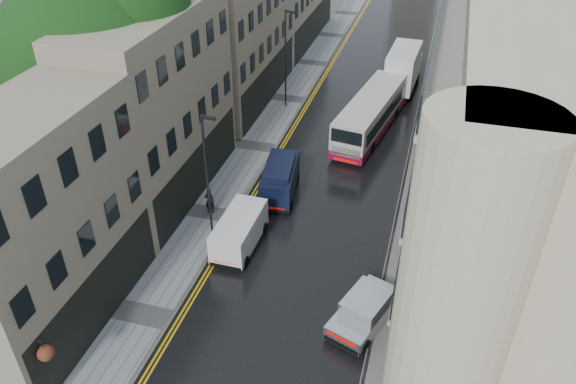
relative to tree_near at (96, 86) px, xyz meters
The scene contains 15 objects.
road 16.14m from the tree_near, 30.96° to the left, with size 9.00×85.00×0.02m, color black.
left_sidewalk 12.16m from the tree_near, 48.44° to the left, with size 2.70×85.00×0.12m, color gray.
right_sidewalk 20.59m from the tree_near, 22.73° to the left, with size 1.80×85.00×0.12m, color slate.
old_shop_row 10.50m from the tree_near, 73.04° to the left, with size 4.50×56.00×12.00m, color gray, non-canonical shape.
modern_block 23.58m from the tree_near, 14.74° to the left, with size 8.00×40.00×14.00m, color beige, non-canonical shape.
tree_near is the anchor object (origin of this frame).
tree_far 13.02m from the tree_near, 88.68° to the left, with size 9.24×9.24×12.46m, color black, non-canonical shape.
cream_bus 16.30m from the tree_near, 36.42° to the left, with size 2.36×10.38×2.83m, color beige, non-canonical shape.
white_lorry 23.89m from the tree_near, 52.55° to the left, with size 2.19×7.30×3.83m, color white, non-canonical shape.
silver_hatchback 18.20m from the tree_near, 26.91° to the right, with size 1.81×4.13×1.55m, color #B2B2B7, non-canonical shape.
white_van 11.22m from the tree_near, 28.34° to the right, with size 1.82×4.24×1.92m, color white, non-canonical shape.
navy_van 10.92m from the tree_near, ahead, with size 1.82×4.54×2.32m, color black, non-canonical shape.
pedestrian 8.94m from the tree_near, ahead, with size 0.58×0.38×1.58m, color black.
lamp_post_near 8.39m from the tree_near, 18.28° to the right, with size 0.80×0.18×7.14m, color #232326, non-canonical shape.
lamp_post_far 16.26m from the tree_near, 64.99° to the left, with size 0.84×0.19×7.50m, color black, non-canonical shape.
Camera 1 is at (5.63, -5.00, 19.37)m, focal length 35.00 mm.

